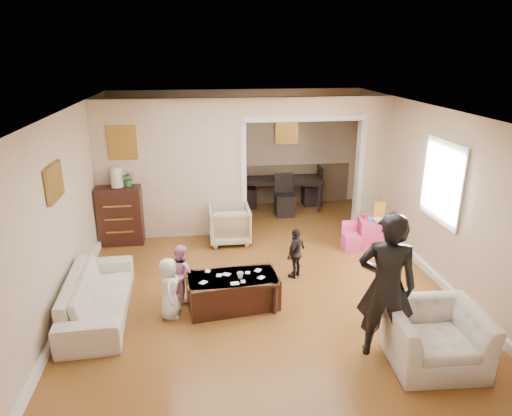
{
  "coord_description": "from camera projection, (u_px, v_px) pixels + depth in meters",
  "views": [
    {
      "loc": [
        -0.85,
        -6.45,
        3.41
      ],
      "look_at": [
        0.0,
        0.2,
        1.05
      ],
      "focal_mm": 31.7,
      "sensor_mm": 36.0,
      "label": 1
    }
  ],
  "objects": [
    {
      "name": "floor",
      "position": [
        258.0,
        274.0,
        7.27
      ],
      "size": [
        7.0,
        7.0,
        0.0
      ],
      "primitive_type": "plane",
      "color": "brown",
      "rests_on": "ground"
    },
    {
      "name": "partition_left",
      "position": [
        172.0,
        170.0,
        8.36
      ],
      "size": [
        2.75,
        0.18,
        2.6
      ],
      "primitive_type": "cube",
      "color": "beige",
      "rests_on": "ground"
    },
    {
      "name": "partition_right",
      "position": [
        371.0,
        164.0,
        8.82
      ],
      "size": [
        0.55,
        0.18,
        2.6
      ],
      "primitive_type": "cube",
      "color": "beige",
      "rests_on": "ground"
    },
    {
      "name": "partition_header",
      "position": [
        304.0,
        106.0,
        8.28
      ],
      "size": [
        2.22,
        0.18,
        0.35
      ],
      "primitive_type": "cube",
      "color": "beige",
      "rests_on": "partition_right"
    },
    {
      "name": "window_pane",
      "position": [
        443.0,
        182.0,
        6.71
      ],
      "size": [
        0.03,
        0.95,
        1.1
      ],
      "primitive_type": "cube",
      "color": "white",
      "rests_on": "ground"
    },
    {
      "name": "framed_art_partition",
      "position": [
        122.0,
        143.0,
        7.98
      ],
      "size": [
        0.45,
        0.03,
        0.55
      ],
      "primitive_type": "cube",
      "color": "brown",
      "rests_on": "partition_left"
    },
    {
      "name": "framed_art_sofa_wall",
      "position": [
        54.0,
        182.0,
        5.79
      ],
      "size": [
        0.03,
        0.55,
        0.4
      ],
      "primitive_type": "cube",
      "color": "brown"
    },
    {
      "name": "framed_art_alcove",
      "position": [
        287.0,
        131.0,
        10.06
      ],
      "size": [
        0.45,
        0.03,
        0.55
      ],
      "primitive_type": "cube",
      "color": "brown"
    },
    {
      "name": "sofa",
      "position": [
        98.0,
        295.0,
        6.07
      ],
      "size": [
        0.86,
        1.99,
        0.57
      ],
      "primitive_type": "imported",
      "rotation": [
        0.0,
        0.0,
        1.62
      ],
      "color": "beige",
      "rests_on": "ground"
    },
    {
      "name": "armchair_back",
      "position": [
        229.0,
        224.0,
        8.38
      ],
      "size": [
        0.75,
        0.77,
        0.69
      ],
      "primitive_type": "imported",
      "rotation": [
        0.0,
        0.0,
        3.16
      ],
      "color": "#C6B189",
      "rests_on": "ground"
    },
    {
      "name": "armchair_front",
      "position": [
        434.0,
        337.0,
        5.11
      ],
      "size": [
        1.09,
        0.96,
        0.68
      ],
      "primitive_type": "imported",
      "rotation": [
        0.0,
        0.0,
        -0.05
      ],
      "color": "beige",
      "rests_on": "ground"
    },
    {
      "name": "dresser",
      "position": [
        121.0,
        215.0,
        8.28
      ],
      "size": [
        0.79,
        0.44,
        1.08
      ],
      "primitive_type": "cube",
      "color": "black",
      "rests_on": "ground"
    },
    {
      "name": "table_lamp",
      "position": [
        117.0,
        177.0,
        8.04
      ],
      "size": [
        0.22,
        0.22,
        0.36
      ],
      "primitive_type": "cylinder",
      "color": "beige",
      "rests_on": "dresser"
    },
    {
      "name": "potted_plant",
      "position": [
        128.0,
        179.0,
        8.08
      ],
      "size": [
        0.26,
        0.22,
        0.28
      ],
      "primitive_type": "imported",
      "color": "#357032",
      "rests_on": "dresser"
    },
    {
      "name": "coffee_table",
      "position": [
        233.0,
        291.0,
        6.28
      ],
      "size": [
        1.29,
        0.77,
        0.46
      ],
      "primitive_type": "cube",
      "rotation": [
        0.0,
        0.0,
        0.14
      ],
      "color": "#391A12",
      "rests_on": "ground"
    },
    {
      "name": "coffee_cup",
      "position": [
        240.0,
        275.0,
        6.15
      ],
      "size": [
        0.1,
        0.1,
        0.08
      ],
      "primitive_type": "imported",
      "rotation": [
        0.0,
        0.0,
        0.14
      ],
      "color": "silver",
      "rests_on": "coffee_table"
    },
    {
      "name": "play_table",
      "position": [
        373.0,
        233.0,
        8.24
      ],
      "size": [
        0.6,
        0.6,
        0.5
      ],
      "primitive_type": "cube",
      "rotation": [
        0.0,
        0.0,
        -0.17
      ],
      "color": "#E03A76",
      "rests_on": "ground"
    },
    {
      "name": "cereal_box",
      "position": [
        379.0,
        210.0,
        8.22
      ],
      "size": [
        0.21,
        0.1,
        0.3
      ],
      "primitive_type": "cube",
      "rotation": [
        0.0,
        0.0,
        -0.17
      ],
      "color": "yellow",
      "rests_on": "play_table"
    },
    {
      "name": "cyan_cup",
      "position": [
        370.0,
        219.0,
        8.09
      ],
      "size": [
        0.08,
        0.08,
        0.08
      ],
      "primitive_type": "cylinder",
      "color": "#29C2D1",
      "rests_on": "play_table"
    },
    {
      "name": "toy_block",
      "position": [
        366.0,
        216.0,
        8.25
      ],
      "size": [
        0.09,
        0.07,
        0.05
      ],
      "primitive_type": "cube",
      "rotation": [
        0.0,
        0.0,
        0.18
      ],
      "color": "red",
      "rests_on": "play_table"
    },
    {
      "name": "play_bowl",
      "position": [
        380.0,
        221.0,
        8.05
      ],
      "size": [
        0.26,
        0.26,
        0.06
      ],
      "primitive_type": "imported",
      "rotation": [
        0.0,
        0.0,
        -0.17
      ],
      "color": "silver",
      "rests_on": "play_table"
    },
    {
      "name": "dining_table",
      "position": [
        279.0,
        191.0,
        10.33
      ],
      "size": [
        2.11,
        1.42,
        0.68
      ],
      "primitive_type": "imported",
      "rotation": [
        0.0,
        0.0,
        -0.18
      ],
      "color": "black",
      "rests_on": "ground"
    },
    {
      "name": "adult_person",
      "position": [
        386.0,
        287.0,
        5.07
      ],
      "size": [
        0.76,
        0.62,
        1.78
      ],
      "primitive_type": "imported",
      "rotation": [
        0.0,
        0.0,
        2.81
      ],
      "color": "black",
      "rests_on": "ground"
    },
    {
      "name": "child_kneel_a",
      "position": [
        169.0,
        288.0,
        5.97
      ],
      "size": [
        0.29,
        0.43,
        0.85
      ],
      "primitive_type": "imported",
      "rotation": [
        0.0,
        0.0,
        1.53
      ],
      "color": "white",
      "rests_on": "ground"
    },
    {
      "name": "child_kneel_b",
      "position": [
        182.0,
        272.0,
        6.41
      ],
      "size": [
        0.47,
        0.51,
        0.84
      ],
      "primitive_type": "imported",
      "rotation": [
        0.0,
        0.0,
        2.06
      ],
      "color": "pink",
      "rests_on": "ground"
    },
    {
      "name": "child_toddler",
      "position": [
        296.0,
        253.0,
        7.05
      ],
      "size": [
        0.47,
        0.49,
        0.82
      ],
      "primitive_type": "imported",
      "rotation": [
        0.0,
        0.0,
        -2.31
      ],
      "color": "black",
      "rests_on": "ground"
    },
    {
      "name": "craft_papers",
      "position": [
        233.0,
        277.0,
        6.2
      ],
      "size": [
        0.91,
        0.5,
        0.0
      ],
      "color": "white",
      "rests_on": "coffee_table"
    }
  ]
}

